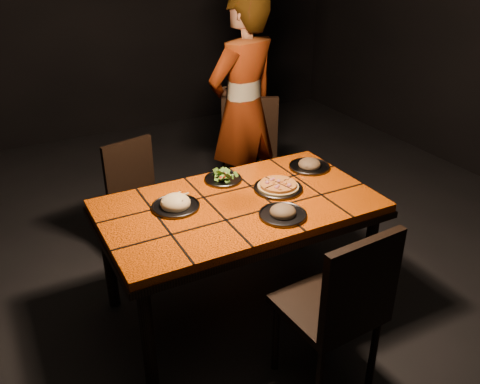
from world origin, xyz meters
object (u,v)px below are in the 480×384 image
chair_far_left (138,192)px  plate_pizza (278,187)px  diner (243,110)px  plate_pasta (175,204)px  chair_far_right (251,153)px  chair_near (341,304)px  dining_table (239,214)px

chair_far_left → plate_pizza: (0.64, -0.86, 0.28)m
diner → plate_pizza: bearing=57.1°
chair_far_left → plate_pasta: bearing=-103.8°
chair_far_right → plate_pasta: bearing=-114.5°
diner → plate_pizza: diner is taller
chair_near → plate_pasta: (-0.47, 0.95, 0.21)m
chair_near → plate_pizza: size_ratio=3.21×
chair_near → dining_table: bearing=-86.1°
chair_near → chair_far_right: 1.87m
chair_near → plate_pizza: (0.17, 0.87, 0.20)m
chair_far_left → diner: (0.94, 0.15, 0.43)m
chair_far_right → plate_pizza: (-0.33, -0.94, 0.19)m
chair_far_left → chair_far_right: (0.97, 0.08, 0.08)m
diner → chair_near: bearing=59.5°
dining_table → plate_pizza: size_ratio=5.27×
dining_table → plate_pasta: 0.38m
dining_table → chair_near: (0.12, -0.84, -0.11)m
diner → chair_far_left: bearing=-7.3°
chair_far_left → plate_pizza: bearing=-67.0°
plate_pizza → plate_pasta: (-0.64, 0.08, 0.01)m
dining_table → diner: (0.59, 1.04, 0.24)m
chair_near → diner: bearing=-108.0°
plate_pizza → dining_table: bearing=-173.6°
chair_far_left → chair_near: bearing=-88.6°
plate_pizza → plate_pasta: 0.65m
chair_far_left → plate_pasta: size_ratio=3.07×
dining_table → chair_far_left: size_ratio=1.89×
chair_far_left → plate_pizza: 1.11m
dining_table → chair_near: size_ratio=1.64×
plate_pizza → diner: bearing=73.5°
dining_table → chair_far_right: (0.62, 0.97, -0.10)m
chair_far_left → plate_pasta: chair_far_left is taller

